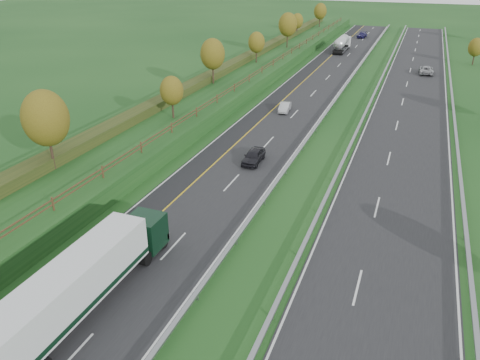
# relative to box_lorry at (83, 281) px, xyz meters

# --- Properties ---
(ground) EXTENTS (400.00, 400.00, 0.00)m
(ground) POSITION_rel_box_lorry_xyz_m (8.28, 40.45, -2.33)
(ground) COLOR #174017
(ground) RESTS_ON ground
(near_carriageway) EXTENTS (10.50, 200.00, 0.04)m
(near_carriageway) POSITION_rel_box_lorry_xyz_m (0.28, 45.45, -2.31)
(near_carriageway) COLOR black
(near_carriageway) RESTS_ON ground
(far_carriageway) EXTENTS (10.50, 200.00, 0.04)m
(far_carriageway) POSITION_rel_box_lorry_xyz_m (16.78, 45.45, -2.31)
(far_carriageway) COLOR black
(far_carriageway) RESTS_ON ground
(hard_shoulder) EXTENTS (3.00, 200.00, 0.04)m
(hard_shoulder) POSITION_rel_box_lorry_xyz_m (-3.47, 45.45, -2.31)
(hard_shoulder) COLOR black
(hard_shoulder) RESTS_ON ground
(lane_markings) EXTENTS (26.75, 200.00, 0.01)m
(lane_markings) POSITION_rel_box_lorry_xyz_m (6.69, 45.33, -2.28)
(lane_markings) COLOR silver
(lane_markings) RESTS_ON near_carriageway
(embankment_left) EXTENTS (12.00, 200.00, 2.00)m
(embankment_left) POSITION_rel_box_lorry_xyz_m (-12.72, 45.45, -1.33)
(embankment_left) COLOR #174017
(embankment_left) RESTS_ON ground
(hedge_left) EXTENTS (2.20, 180.00, 1.10)m
(hedge_left) POSITION_rel_box_lorry_xyz_m (-14.72, 45.45, 0.22)
(hedge_left) COLOR #253415
(hedge_left) RESTS_ON embankment_left
(fence_left) EXTENTS (0.12, 189.06, 1.20)m
(fence_left) POSITION_rel_box_lorry_xyz_m (-8.22, 45.03, 0.40)
(fence_left) COLOR #422B19
(fence_left) RESTS_ON embankment_left
(median_barrier_near) EXTENTS (0.32, 200.00, 0.71)m
(median_barrier_near) POSITION_rel_box_lorry_xyz_m (5.98, 45.45, -1.72)
(median_barrier_near) COLOR gray
(median_barrier_near) RESTS_ON ground
(median_barrier_far) EXTENTS (0.32, 200.00, 0.71)m
(median_barrier_far) POSITION_rel_box_lorry_xyz_m (11.08, 45.45, -1.72)
(median_barrier_far) COLOR gray
(median_barrier_far) RESTS_ON ground
(outer_barrier_far) EXTENTS (0.32, 200.00, 0.71)m
(outer_barrier_far) POSITION_rel_box_lorry_xyz_m (22.58, 45.45, -1.71)
(outer_barrier_far) COLOR gray
(outer_barrier_far) RESTS_ON ground
(trees_left) EXTENTS (6.64, 164.30, 7.66)m
(trees_left) POSITION_rel_box_lorry_xyz_m (-12.36, 42.08, 4.04)
(trees_left) COLOR #2D2116
(trees_left) RESTS_ON embankment_left
(box_lorry) EXTENTS (2.58, 16.28, 4.06)m
(box_lorry) POSITION_rel_box_lorry_xyz_m (0.00, 0.00, 0.00)
(box_lorry) COLOR black
(box_lorry) RESTS_ON near_carriageway
(road_tanker) EXTENTS (2.40, 11.22, 3.46)m
(road_tanker) POSITION_rel_box_lorry_xyz_m (-0.82, 96.40, -0.47)
(road_tanker) COLOR silver
(road_tanker) RESTS_ON near_carriageway
(car_dark_near) EXTENTS (1.86, 4.38, 1.47)m
(car_dark_near) POSITION_rel_box_lorry_xyz_m (1.88, 26.00, -1.55)
(car_dark_near) COLOR black
(car_dark_near) RESTS_ON near_carriageway
(car_silver_mid) EXTENTS (1.74, 3.99, 1.27)m
(car_silver_mid) POSITION_rel_box_lorry_xyz_m (-0.11, 45.17, -1.65)
(car_silver_mid) COLOR #ADADB1
(car_silver_mid) RESTS_ON near_carriageway
(car_small_far) EXTENTS (2.49, 5.13, 1.44)m
(car_small_far) POSITION_rel_box_lorry_xyz_m (0.88, 119.08, -1.57)
(car_small_far) COLOR #191646
(car_small_far) RESTS_ON near_carriageway
(car_oncoming) EXTENTS (2.72, 5.51, 1.50)m
(car_oncoming) POSITION_rel_box_lorry_xyz_m (18.41, 78.12, -1.54)
(car_oncoming) COLOR #9F9FA3
(car_oncoming) RESTS_ON far_carriageway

